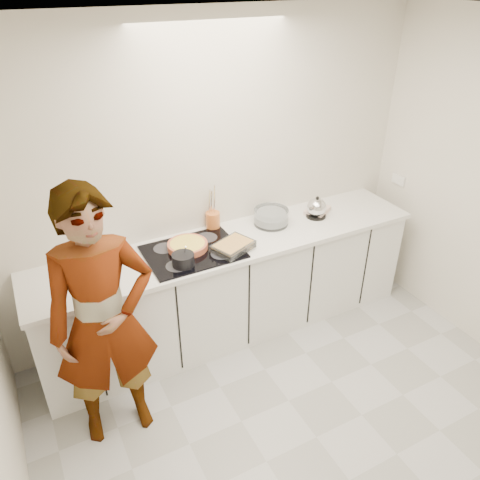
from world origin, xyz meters
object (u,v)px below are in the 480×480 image
baking_dish (233,246)px  utensil_crock (213,220)px  hob (193,252)px  tart_dish (188,245)px  saucepan (183,260)px  kettle (317,208)px  cook (104,322)px  mixing_bowl (271,217)px

baking_dish → utensil_crock: (0.02, 0.41, 0.03)m
hob → tart_dish: size_ratio=2.00×
saucepan → kettle: 1.34m
tart_dish → cook: cook is taller
cook → hob: bearing=35.1°
tart_dish → baking_dish: (0.30, -0.18, 0.00)m
mixing_bowl → tart_dish: bearing=-174.9°
hob → saucepan: (-0.13, -0.15, 0.05)m
baking_dish → kettle: size_ratio=1.84×
kettle → baking_dish: bearing=-168.9°
kettle → cook: 2.07m
baking_dish → kettle: kettle is taller
saucepan → baking_dish: bearing=3.5°
utensil_crock → kettle: bearing=-14.3°
saucepan → utensil_crock: bearing=44.7°
utensil_crock → mixing_bowl: bearing=-18.7°
tart_dish → cook: 0.96m
saucepan → baking_dish: saucepan is taller
hob → saucepan: saucepan is taller
hob → mixing_bowl: size_ratio=1.86×
mixing_bowl → kettle: 0.42m
tart_dish → utensil_crock: (0.32, 0.23, 0.03)m
mixing_bowl → utensil_crock: 0.50m
utensil_crock → tart_dish: bearing=-144.5°
tart_dish → utensil_crock: 0.40m
saucepan → baking_dish: 0.42m
hob → baking_dish: 0.31m
baking_dish → mixing_bowl: bearing=26.8°
kettle → cook: size_ratio=0.11×
saucepan → utensil_crock: saucepan is taller
hob → tart_dish: tart_dish is taller
hob → saucepan: 0.21m
baking_dish → cook: bearing=-160.5°
tart_dish → baking_dish: baking_dish is taller
utensil_crock → saucepan: bearing=-135.3°
saucepan → cook: size_ratio=0.10×
utensil_crock → cook: bearing=-144.5°
tart_dish → kettle: 1.21m
mixing_bowl → utensil_crock: size_ratio=2.64×
cook → saucepan: bearing=31.0°
cook → tart_dish: bearing=38.3°
tart_dish → kettle: size_ratio=1.82×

